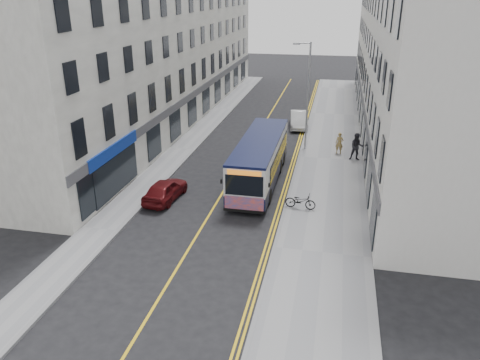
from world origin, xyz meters
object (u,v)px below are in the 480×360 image
at_px(pedestrian_near, 339,143).
at_px(car_maroon, 165,190).
at_px(bicycle, 300,201).
at_px(pedestrian_far, 357,147).
at_px(streetlamp, 307,93).
at_px(city_bus, 260,159).
at_px(car_white, 299,120).

distance_m(pedestrian_near, car_maroon, 14.17).
height_order(bicycle, pedestrian_far, pedestrian_far).
bearing_deg(streetlamp, pedestrian_near, -15.47).
bearing_deg(city_bus, streetlamp, 72.69).
height_order(streetlamp, car_white, streetlamp).
bearing_deg(pedestrian_far, streetlamp, 149.60).
bearing_deg(pedestrian_near, streetlamp, 173.54).
distance_m(car_white, car_maroon, 18.23).
relative_size(city_bus, bicycle, 5.87).
distance_m(city_bus, pedestrian_near, 8.15).
distance_m(streetlamp, pedestrian_far, 5.40).
bearing_deg(bicycle, streetlamp, 9.71).
bearing_deg(streetlamp, pedestrian_far, -26.62).
bearing_deg(car_white, car_maroon, -116.69).
height_order(streetlamp, city_bus, streetlamp).
relative_size(pedestrian_near, car_white, 0.37).
height_order(streetlamp, pedestrian_near, streetlamp).
bearing_deg(streetlamp, city_bus, -107.31).
bearing_deg(car_maroon, car_white, -104.38).
relative_size(streetlamp, car_white, 1.89).
relative_size(bicycle, pedestrian_far, 0.87).
relative_size(bicycle, pedestrian_near, 1.08).
bearing_deg(pedestrian_far, bicycle, -113.63).
xyz_separation_m(streetlamp, pedestrian_far, (3.83, -1.92, -3.28)).
distance_m(bicycle, pedestrian_far, 9.39).
distance_m(bicycle, car_maroon, 7.84).
bearing_deg(pedestrian_far, city_bus, -142.72).
bearing_deg(bicycle, pedestrian_near, -4.93).
xyz_separation_m(city_bus, pedestrian_far, (6.08, 5.30, -0.49)).
xyz_separation_m(car_white, car_maroon, (-6.22, -17.13, -0.06)).
xyz_separation_m(streetlamp, city_bus, (-2.25, -7.22, -2.79)).
distance_m(streetlamp, car_maroon, 13.61).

